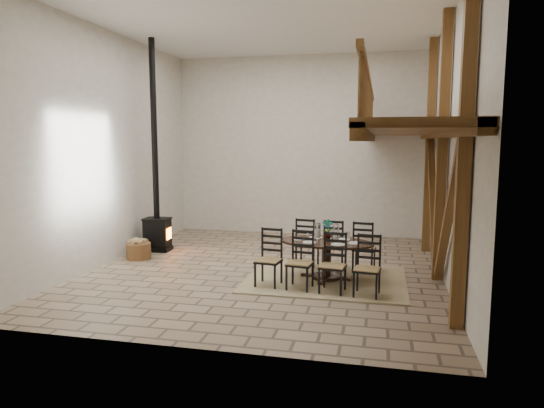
% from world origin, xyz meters
% --- Properties ---
extents(ground, '(8.00, 8.00, 0.00)m').
position_xyz_m(ground, '(0.00, 0.00, 0.00)').
color(ground, '#9C8268').
rests_on(ground, ground).
extents(room_shell, '(7.02, 8.02, 5.01)m').
position_xyz_m(room_shell, '(1.19, 0.00, 3.01)').
color(room_shell, silver).
rests_on(room_shell, ground).
extents(rug, '(3.00, 2.50, 0.02)m').
position_xyz_m(rug, '(1.30, -0.48, 0.01)').
color(rug, tan).
rests_on(rug, ground).
extents(dining_table, '(2.26, 2.22, 1.16)m').
position_xyz_m(dining_table, '(1.29, -0.56, 0.38)').
color(dining_table, black).
rests_on(dining_table, ground).
extents(wood_stove, '(0.65, 0.51, 5.00)m').
position_xyz_m(wood_stove, '(-2.96, 1.07, 1.14)').
color(wood_stove, black).
rests_on(wood_stove, ground).
extents(log_basket, '(0.54, 0.54, 0.45)m').
position_xyz_m(log_basket, '(-3.02, 0.23, 0.19)').
color(log_basket, brown).
rests_on(log_basket, ground).
extents(log_stack, '(0.43, 0.43, 0.35)m').
position_xyz_m(log_stack, '(-3.25, 0.63, 0.18)').
color(log_stack, tan).
rests_on(log_stack, ground).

